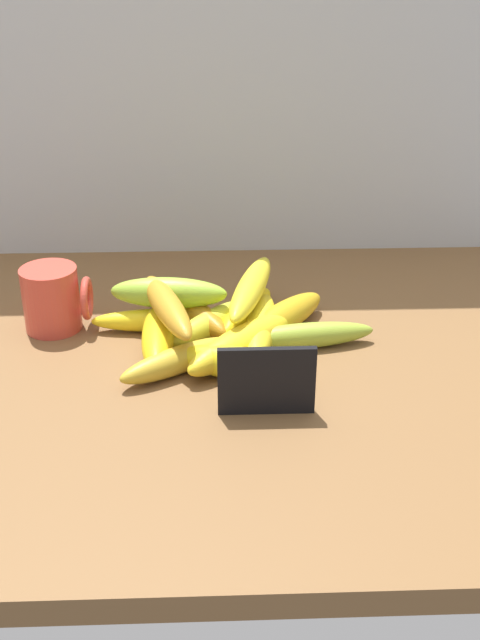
{
  "coord_description": "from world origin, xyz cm",
  "views": [
    {
      "loc": [
        3.83,
        -84.87,
        53.03
      ],
      "look_at": [
        7.06,
        2.37,
        8.0
      ],
      "focal_mm": 43.57,
      "sensor_mm": 36.0,
      "label": 1
    }
  ],
  "objects_px": {
    "banana_1": "(282,318)",
    "banana_13": "(169,293)",
    "banana_2": "(241,364)",
    "coffee_mug": "(53,299)",
    "banana_6": "(246,312)",
    "banana_11": "(167,306)",
    "banana_0": "(303,336)",
    "banana_4": "(213,323)",
    "banana_10": "(179,360)",
    "chalkboard_sign": "(266,383)",
    "banana_12": "(251,288)",
    "banana_8": "(242,343)",
    "banana_3": "(187,309)",
    "banana_5": "(260,328)",
    "banana_9": "(158,336)",
    "banana_7": "(167,320)"
  },
  "relations": [
    {
      "from": "banana_1",
      "to": "banana_13",
      "type": "relative_size",
      "value": 1.09
    },
    {
      "from": "banana_2",
      "to": "coffee_mug",
      "type": "bearing_deg",
      "value": 150.02
    },
    {
      "from": "banana_6",
      "to": "banana_11",
      "type": "xyz_separation_m",
      "value": [
        -0.1,
        -0.06,
        0.04
      ]
    },
    {
      "from": "banana_0",
      "to": "banana_13",
      "type": "height_order",
      "value": "banana_13"
    },
    {
      "from": "banana_4",
      "to": "banana_11",
      "type": "bearing_deg",
      "value": -152.02
    },
    {
      "from": "coffee_mug",
      "to": "banana_10",
      "type": "height_order",
      "value": "coffee_mug"
    },
    {
      "from": "banana_13",
      "to": "coffee_mug",
      "type": "bearing_deg",
      "value": 177.85
    },
    {
      "from": "banana_10",
      "to": "coffee_mug",
      "type": "bearing_deg",
      "value": 144.24
    },
    {
      "from": "chalkboard_sign",
      "to": "banana_12",
      "type": "distance_m",
      "value": 0.22
    },
    {
      "from": "coffee_mug",
      "to": "banana_12",
      "type": "height_order",
      "value": "coffee_mug"
    },
    {
      "from": "banana_11",
      "to": "banana_8",
      "type": "bearing_deg",
      "value": -19.58
    },
    {
      "from": "banana_8",
      "to": "banana_12",
      "type": "distance_m",
      "value": 0.1
    },
    {
      "from": "banana_2",
      "to": "banana_4",
      "type": "relative_size",
      "value": 1.06
    },
    {
      "from": "banana_3",
      "to": "coffee_mug",
      "type": "bearing_deg",
      "value": -177.12
    },
    {
      "from": "banana_6",
      "to": "banana_12",
      "type": "height_order",
      "value": "banana_12"
    },
    {
      "from": "banana_5",
      "to": "banana_8",
      "type": "xyz_separation_m",
      "value": [
        -0.03,
        -0.04,
        0.0
      ]
    },
    {
      "from": "banana_1",
      "to": "banana_4",
      "type": "relative_size",
      "value": 1.08
    },
    {
      "from": "banana_5",
      "to": "banana_8",
      "type": "bearing_deg",
      "value": -119.66
    },
    {
      "from": "banana_0",
      "to": "banana_2",
      "type": "bearing_deg",
      "value": -137.51
    },
    {
      "from": "chalkboard_sign",
      "to": "banana_1",
      "type": "height_order",
      "value": "chalkboard_sign"
    },
    {
      "from": "banana_4",
      "to": "banana_12",
      "type": "relative_size",
      "value": 0.78
    },
    {
      "from": "banana_0",
      "to": "banana_9",
      "type": "bearing_deg",
      "value": -179.65
    },
    {
      "from": "banana_5",
      "to": "banana_11",
      "type": "bearing_deg",
      "value": -174.73
    },
    {
      "from": "banana_4",
      "to": "banana_6",
      "type": "bearing_deg",
      "value": 30.99
    },
    {
      "from": "banana_1",
      "to": "banana_9",
      "type": "distance_m",
      "value": 0.17
    },
    {
      "from": "banana_12",
      "to": "banana_1",
      "type": "bearing_deg",
      "value": -25.3
    },
    {
      "from": "banana_8",
      "to": "banana_9",
      "type": "xyz_separation_m",
      "value": [
        -0.11,
        0.02,
        -0.0
      ]
    },
    {
      "from": "coffee_mug",
      "to": "banana_0",
      "type": "xyz_separation_m",
      "value": [
        0.33,
        -0.07,
        -0.03
      ]
    },
    {
      "from": "banana_5",
      "to": "banana_13",
      "type": "bearing_deg",
      "value": 160.8
    },
    {
      "from": "banana_9",
      "to": "banana_10",
      "type": "xyz_separation_m",
      "value": [
        0.03,
        -0.06,
        -0.0
      ]
    },
    {
      "from": "banana_3",
      "to": "banana_11",
      "type": "bearing_deg",
      "value": -108.49
    },
    {
      "from": "banana_0",
      "to": "banana_10",
      "type": "bearing_deg",
      "value": -160.37
    },
    {
      "from": "banana_10",
      "to": "banana_1",
      "type": "bearing_deg",
      "value": 36.89
    },
    {
      "from": "banana_11",
      "to": "banana_0",
      "type": "bearing_deg",
      "value": -2.64
    },
    {
      "from": "banana_12",
      "to": "coffee_mug",
      "type": "bearing_deg",
      "value": 179.6
    },
    {
      "from": "banana_6",
      "to": "banana_8",
      "type": "xyz_separation_m",
      "value": [
        -0.01,
        -0.09,
        0.0
      ]
    },
    {
      "from": "banana_10",
      "to": "banana_3",
      "type": "bearing_deg",
      "value": 86.87
    },
    {
      "from": "banana_2",
      "to": "banana_3",
      "type": "distance_m",
      "value": 0.17
    },
    {
      "from": "coffee_mug",
      "to": "banana_7",
      "type": "bearing_deg",
      "value": -5.12
    },
    {
      "from": "coffee_mug",
      "to": "banana_5",
      "type": "relative_size",
      "value": 0.47
    },
    {
      "from": "banana_2",
      "to": "banana_11",
      "type": "distance_m",
      "value": 0.13
    },
    {
      "from": "banana_7",
      "to": "banana_10",
      "type": "distance_m",
      "value": 0.11
    },
    {
      "from": "banana_0",
      "to": "banana_6",
      "type": "height_order",
      "value": "banana_6"
    },
    {
      "from": "banana_6",
      "to": "banana_4",
      "type": "bearing_deg",
      "value": -149.01
    },
    {
      "from": "banana_7",
      "to": "banana_10",
      "type": "bearing_deg",
      "value": -79.82
    },
    {
      "from": "banana_7",
      "to": "banana_8",
      "type": "distance_m",
      "value": 0.13
    },
    {
      "from": "banana_7",
      "to": "chalkboard_sign",
      "type": "bearing_deg",
      "value": -59.09
    },
    {
      "from": "banana_4",
      "to": "banana_3",
      "type": "bearing_deg",
      "value": 133.55
    },
    {
      "from": "coffee_mug",
      "to": "banana_3",
      "type": "distance_m",
      "value": 0.18
    },
    {
      "from": "banana_10",
      "to": "banana_13",
      "type": "height_order",
      "value": "banana_13"
    }
  ]
}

